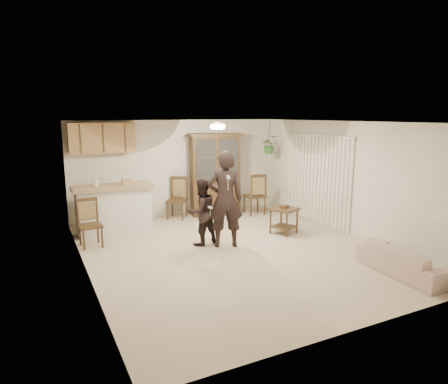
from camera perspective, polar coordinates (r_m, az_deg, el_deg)
name	(u,v)px	position (r m, az deg, el deg)	size (l,w,h in m)	color
floor	(235,251)	(7.92, 1.55, -8.44)	(6.50, 6.50, 0.00)	#B8AA8B
ceiling	(236,122)	(7.47, 1.66, 9.95)	(5.50, 6.50, 0.02)	silver
wall_back	(177,168)	(10.54, -6.71, 3.39)	(5.50, 0.02, 2.50)	white
wall_front	(363,234)	(5.04, 19.26, -5.64)	(5.50, 0.02, 2.50)	white
wall_left	(84,203)	(6.79, -19.39, -1.44)	(0.02, 6.50, 2.50)	white
wall_right	(345,178)	(9.20, 16.93, 1.86)	(0.02, 6.50, 2.50)	white
breakfast_bar	(114,211)	(9.35, -15.45, -2.61)	(1.60, 0.55, 1.00)	silver
bar_top	(113,187)	(9.24, -15.63, 0.71)	(1.75, 0.70, 0.08)	tan
upper_cabinets	(102,138)	(9.81, -17.04, 7.40)	(1.50, 0.34, 0.70)	#9B7343
vertical_blinds	(317,179)	(9.86, 13.15, 1.76)	(0.06, 2.30, 2.10)	beige
ceiling_fixture	(217,126)	(8.64, -0.95, 9.44)	(0.36, 0.36, 0.20)	beige
hanging_plant	(269,145)	(10.74, 6.51, 6.75)	(0.43, 0.37, 0.48)	#275622
plant_cord	(270,132)	(10.72, 6.55, 8.48)	(0.01, 0.01, 0.65)	black
sofa	(405,253)	(7.38, 24.44, -7.95)	(1.87, 0.73, 0.73)	beige
adult	(225,203)	(7.97, 0.16, -1.58)	(0.66, 0.43, 1.80)	black
child	(201,213)	(8.15, -3.24, -2.94)	(0.66, 0.51, 1.35)	black
china_hutch	(215,175)	(10.54, -1.27, 2.44)	(1.44, 0.76, 2.16)	#362513
side_table	(284,220)	(9.07, 8.54, -4.03)	(0.69, 0.69, 0.65)	#362513
chair_bar	(91,233)	(8.54, -18.48, -5.64)	(0.46, 0.46, 0.98)	#362513
chair_hutch_left	(177,207)	(10.32, -6.71, -2.14)	(0.66, 0.66, 1.07)	#362513
chair_hutch_right	(254,203)	(10.72, 4.38, -1.53)	(0.52, 0.52, 1.11)	#362513
controller_adult	(228,177)	(7.42, 0.60, 2.13)	(0.05, 0.17, 0.05)	silver
controller_child	(210,207)	(7.85, -1.98, -2.21)	(0.04, 0.12, 0.04)	silver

